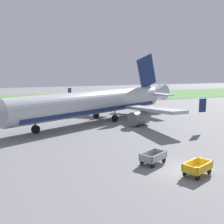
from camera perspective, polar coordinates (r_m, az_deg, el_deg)
name	(u,v)px	position (r m, az deg, el deg)	size (l,w,h in m)	color
ground_plane	(186,171)	(24.27, 15.17, -11.77)	(220.00, 220.00, 0.00)	slate
grass_strip	(60,98)	(80.33, -10.82, 2.87)	(220.00, 28.00, 0.06)	#518442
airplane	(99,103)	(44.05, -2.80, 1.96)	(35.29, 29.06, 11.34)	#B2B7BC
baggage_cart_nearest	(197,168)	(23.44, 17.32, -11.05)	(3.55, 2.29, 1.07)	gold
baggage_cart_second_in_row	(153,157)	(25.19, 8.55, -9.31)	(3.48, 2.42, 1.07)	gray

